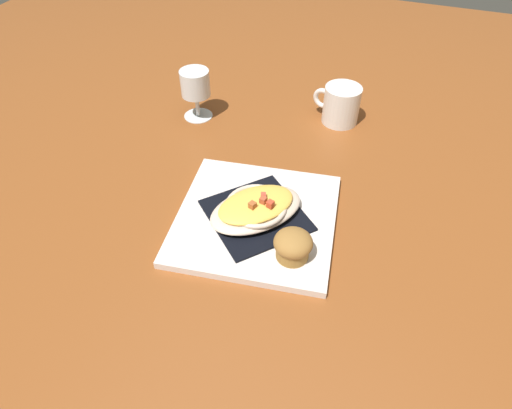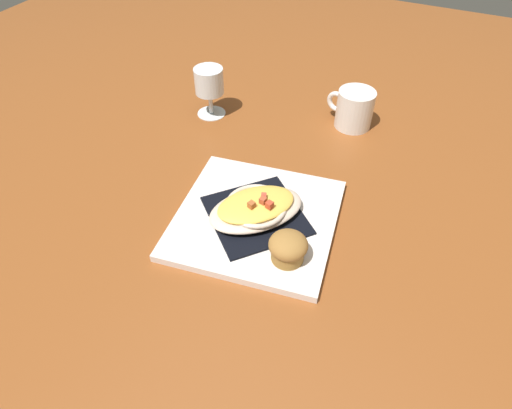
{
  "view_description": "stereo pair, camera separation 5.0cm",
  "coord_description": "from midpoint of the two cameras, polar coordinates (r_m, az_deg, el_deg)",
  "views": [
    {
      "loc": [
        0.2,
        -0.55,
        0.61
      ],
      "look_at": [
        0.0,
        0.0,
        0.05
      ],
      "focal_mm": 31.0,
      "sensor_mm": 36.0,
      "label": 1
    },
    {
      "loc": [
        0.25,
        -0.53,
        0.61
      ],
      "look_at": [
        0.0,
        0.0,
        0.05
      ],
      "focal_mm": 31.0,
      "sensor_mm": 36.0,
      "label": 2
    }
  ],
  "objects": [
    {
      "name": "coffee_mug",
      "position": [
        1.11,
        9.55,
        12.33
      ],
      "size": [
        0.12,
        0.09,
        0.09
      ],
      "color": "white",
      "rests_on": "ground_plane"
    },
    {
      "name": "muffin",
      "position": [
        0.75,
        2.87,
        -5.34
      ],
      "size": [
        0.07,
        0.07,
        0.05
      ],
      "color": "olive",
      "rests_on": "square_plate"
    },
    {
      "name": "square_plate",
      "position": [
        0.84,
        -1.72,
        -1.9
      ],
      "size": [
        0.33,
        0.33,
        0.02
      ],
      "primitive_type": "cube",
      "rotation": [
        0.0,
        0.0,
        0.14
      ],
      "color": "white",
      "rests_on": "ground_plane"
    },
    {
      "name": "folded_napkin",
      "position": [
        0.83,
        -1.73,
        -1.43
      ],
      "size": [
        0.24,
        0.24,
        0.0
      ],
      "primitive_type": "cube",
      "rotation": [
        0.0,
        0.0,
        0.83
      ],
      "color": "black",
      "rests_on": "square_plate"
    },
    {
      "name": "ground_plane",
      "position": [
        0.85,
        -1.71,
        -2.26
      ],
      "size": [
        2.6,
        2.6,
        0.0
      ],
      "primitive_type": "plane",
      "color": "brown"
    },
    {
      "name": "gratin_dish",
      "position": [
        0.82,
        -1.76,
        -0.42
      ],
      "size": [
        0.2,
        0.21,
        0.05
      ],
      "color": "beige",
      "rests_on": "folded_napkin"
    },
    {
      "name": "stemmed_glass",
      "position": [
        1.1,
        -9.17,
        14.79
      ],
      "size": [
        0.07,
        0.07,
        0.12
      ],
      "color": "white",
      "rests_on": "ground_plane"
    }
  ]
}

